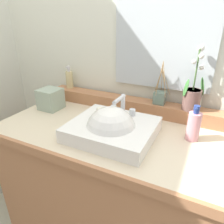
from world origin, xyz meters
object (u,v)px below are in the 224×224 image
Objects in this scene: potted_plant at (192,95)px; soap_bar at (102,110)px; reed_diffuser at (160,97)px; tissue_box at (51,99)px; soap_dispenser at (69,79)px; sink_basin at (112,130)px; lotion_bottle at (194,126)px.

soap_bar is at bearing -152.60° from potted_plant.
soap_bar is at bearing -137.50° from reed_diffuser.
reed_diffuser reaches higher than tissue_box.
sink_basin is at bearing -35.19° from soap_dispenser.
sink_basin reaches higher than soap_bar.
soap_dispenser is (-0.52, 0.36, 0.11)m from sink_basin.
reed_diffuser reaches higher than soap_bar.
reed_diffuser is at bearing -1.68° from soap_dispenser.
sink_basin is 1.19× the size of potted_plant.
soap_bar is 0.53× the size of tissue_box.
lotion_bottle reaches higher than soap_bar.
potted_plant is at bearing -2.09° from soap_dispenser.
lotion_bottle is (0.36, 0.15, 0.04)m from sink_basin.
tissue_box is (-0.40, 0.04, -0.02)m from soap_bar.
soap_dispenser is (-0.40, 0.26, 0.06)m from soap_bar.
tissue_box is (-0.87, -0.00, -0.01)m from lotion_bottle.
tissue_box is (-0.51, 0.14, 0.03)m from sink_basin.
lotion_bottle is (0.04, -0.19, -0.09)m from potted_plant.
soap_dispenser is 0.63× the size of reed_diffuser.
lotion_bottle is (0.88, -0.22, -0.07)m from soap_dispenser.
sink_basin is 1.65× the size of reed_diffuser.
lotion_bottle is at bearing 4.67° from soap_bar.
soap_bar is 0.35m from reed_diffuser.
soap_bar is 0.48m from soap_dispenser.
potted_plant is at bearing 46.11° from sink_basin.
reed_diffuser is (0.26, 0.24, 0.04)m from soap_bar.
tissue_box is at bearing -163.00° from reed_diffuser.
reed_diffuser is at bearing 42.50° from soap_bar.
potted_plant is at bearing 27.40° from soap_bar.
sink_basin is 0.38m from reed_diffuser.
tissue_box is at bearing 164.12° from sink_basin.
reed_diffuser is 0.30m from lotion_bottle.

